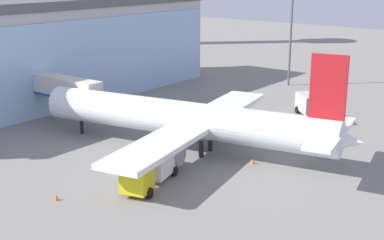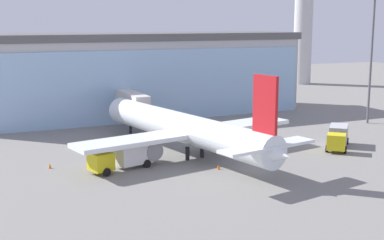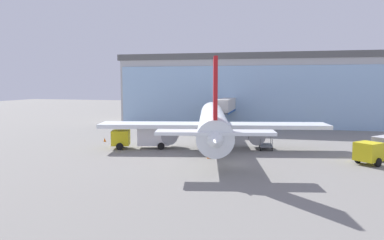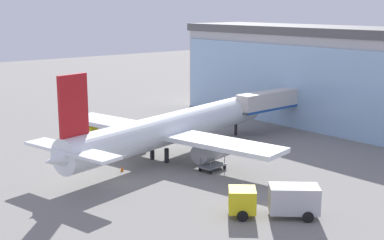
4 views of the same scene
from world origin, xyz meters
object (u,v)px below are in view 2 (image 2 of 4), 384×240
airplane (185,129)px  fuel_truck (338,136)px  safety_cone_nose (218,167)px  safety_cone_wingtip (50,166)px  baggage_cart (234,146)px  jet_bridge (128,100)px  apron_light_mast (372,49)px  catering_truck (123,156)px

airplane → fuel_truck: size_ratio=5.02×
safety_cone_nose → safety_cone_wingtip: same height
baggage_cart → safety_cone_wingtip: size_ratio=5.48×
jet_bridge → fuel_truck: 31.40m
jet_bridge → baggage_cart: jet_bridge is taller
airplane → apron_light_mast: bearing=-89.8°
safety_cone_wingtip → baggage_cart: bearing=0.2°
safety_cone_nose → safety_cone_wingtip: bearing=156.4°
catering_truck → fuel_truck: bearing=160.4°
catering_truck → fuel_truck: (28.13, -0.50, 0.00)m
airplane → catering_truck: bearing=96.6°
airplane → baggage_cart: airplane is taller
fuel_truck → safety_cone_nose: fuel_truck is taller
catering_truck → airplane: bearing=-178.5°
apron_light_mast → catering_truck: (-43.08, -11.54, -10.26)m
fuel_truck → safety_cone_wingtip: 35.83m
apron_light_mast → airplane: (-34.54, -8.43, -8.43)m
fuel_truck → catering_truck: bearing=-50.2°
baggage_cart → safety_cone_nose: baggage_cart is taller
apron_light_mast → catering_truck: 45.77m
fuel_truck → safety_cone_nose: 18.86m
jet_bridge → fuel_truck: jet_bridge is taller
fuel_truck → safety_cone_nose: (-18.50, -3.48, -1.19)m
baggage_cart → airplane: bearing=-94.9°
baggage_cart → fuel_truck: bearing=63.6°
airplane → fuel_truck: (19.59, -3.61, -1.84)m
fuel_truck → safety_cone_nose: bearing=-38.6°
catering_truck → baggage_cart: 15.78m
apron_light_mast → catering_truck: bearing=-165.0°
safety_cone_wingtip → airplane: bearing=-1.3°
apron_light_mast → safety_cone_nose: bearing=-155.1°
jet_bridge → safety_cone_nose: (2.74, -26.43, -3.96)m
jet_bridge → fuel_truck: size_ratio=1.98×
jet_bridge → apron_light_mast: (36.20, -10.91, 7.49)m
catering_truck → safety_cone_wingtip: bearing=-43.7°
jet_bridge → catering_truck: (-6.89, -22.46, -2.77)m
safety_cone_nose → apron_light_mast: bearing=24.9°
catering_truck → safety_cone_nose: bearing=139.0°
baggage_cart → safety_cone_nose: (-5.70, -7.55, -0.23)m
airplane → baggage_cart: size_ratio=11.61×
jet_bridge → safety_cone_wingtip: size_ratio=25.02×
jet_bridge → baggage_cart: (8.45, -18.88, -3.74)m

